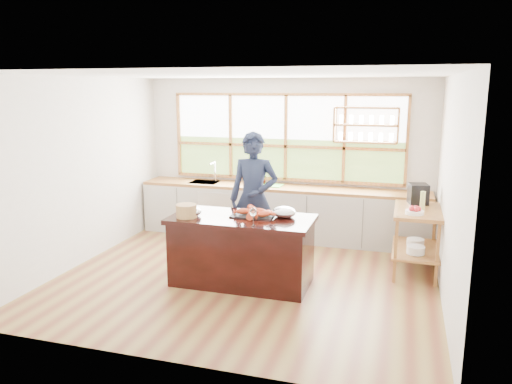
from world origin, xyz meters
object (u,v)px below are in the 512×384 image
at_px(island, 242,250).
at_px(espresso_machine, 418,194).
at_px(cook, 254,199).
at_px(wicker_basket, 186,211).

xyz_separation_m(island, espresso_machine, (2.19, 1.45, 0.59)).
distance_m(island, espresso_machine, 2.69).
bearing_deg(cook, wicker_basket, -125.39).
relative_size(island, cook, 0.96).
bearing_deg(cook, espresso_machine, 11.86).
distance_m(island, cook, 0.94).
height_order(island, wicker_basket, wicker_basket).
distance_m(cook, espresso_machine, 2.36).
bearing_deg(espresso_machine, wicker_basket, -162.30).
height_order(espresso_machine, wicker_basket, espresso_machine).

